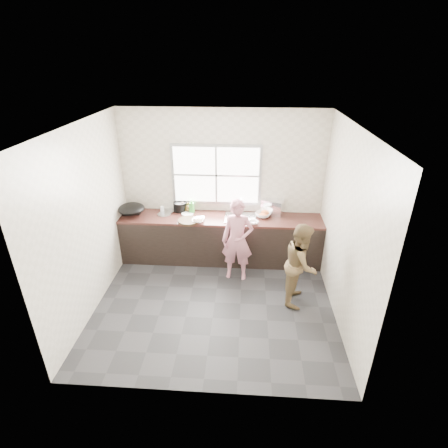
# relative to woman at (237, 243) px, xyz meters

# --- Properties ---
(floor) EXTENTS (3.60, 3.20, 0.01)m
(floor) POSITION_rel_woman_xyz_m (-0.32, -0.74, -0.67)
(floor) COLOR #28282B
(floor) RESTS_ON ground
(ceiling) EXTENTS (3.60, 3.20, 0.01)m
(ceiling) POSITION_rel_woman_xyz_m (-0.32, -0.74, 2.04)
(ceiling) COLOR silver
(ceiling) RESTS_ON wall_back
(wall_back) EXTENTS (3.60, 0.01, 2.70)m
(wall_back) POSITION_rel_woman_xyz_m (-0.32, 0.87, 0.68)
(wall_back) COLOR beige
(wall_back) RESTS_ON ground
(wall_left) EXTENTS (0.01, 3.20, 2.70)m
(wall_left) POSITION_rel_woman_xyz_m (-2.12, -0.74, 0.68)
(wall_left) COLOR beige
(wall_left) RESTS_ON ground
(wall_right) EXTENTS (0.01, 3.20, 2.70)m
(wall_right) POSITION_rel_woman_xyz_m (1.49, -0.74, 0.68)
(wall_right) COLOR beige
(wall_right) RESTS_ON ground
(wall_front) EXTENTS (3.60, 0.01, 2.70)m
(wall_front) POSITION_rel_woman_xyz_m (-0.32, -2.34, 0.68)
(wall_front) COLOR beige
(wall_front) RESTS_ON ground
(cabinet) EXTENTS (3.60, 0.62, 0.82)m
(cabinet) POSITION_rel_woman_xyz_m (-0.32, 0.55, -0.26)
(cabinet) COLOR black
(cabinet) RESTS_ON floor
(countertop) EXTENTS (3.60, 0.64, 0.04)m
(countertop) POSITION_rel_woman_xyz_m (-0.32, 0.55, 0.17)
(countertop) COLOR #3C1E18
(countertop) RESTS_ON cabinet
(sink) EXTENTS (0.55, 0.45, 0.02)m
(sink) POSITION_rel_woman_xyz_m (0.03, 0.55, 0.20)
(sink) COLOR silver
(sink) RESTS_ON countertop
(faucet) EXTENTS (0.02, 0.02, 0.30)m
(faucet) POSITION_rel_woman_xyz_m (0.03, 0.75, 0.34)
(faucet) COLOR silver
(faucet) RESTS_ON countertop
(window_frame) EXTENTS (1.60, 0.05, 1.10)m
(window_frame) POSITION_rel_woman_xyz_m (-0.42, 0.85, 0.88)
(window_frame) COLOR #9EA0A5
(window_frame) RESTS_ON wall_back
(window_glazing) EXTENTS (1.50, 0.01, 1.00)m
(window_glazing) POSITION_rel_woman_xyz_m (-0.42, 0.83, 0.88)
(window_glazing) COLOR white
(window_glazing) RESTS_ON window_frame
(woman) EXTENTS (0.51, 0.36, 1.33)m
(woman) POSITION_rel_woman_xyz_m (0.00, 0.00, 0.00)
(woman) COLOR #CB7A8C
(woman) RESTS_ON floor
(person_side) EXTENTS (0.63, 0.73, 1.31)m
(person_side) POSITION_rel_woman_xyz_m (0.98, -0.56, -0.01)
(person_side) COLOR brown
(person_side) RESTS_ON floor
(cutting_board) EXTENTS (0.46, 0.46, 0.04)m
(cutting_board) POSITION_rel_woman_xyz_m (-0.86, 0.34, 0.21)
(cutting_board) COLOR #2F2112
(cutting_board) RESTS_ON countertop
(cleaver) EXTENTS (0.21, 0.16, 0.01)m
(cleaver) POSITION_rel_woman_xyz_m (-0.69, 0.44, 0.24)
(cleaver) COLOR silver
(cleaver) RESTS_ON cutting_board
(bowl_mince) EXTENTS (0.21, 0.21, 0.05)m
(bowl_mince) POSITION_rel_woman_xyz_m (-0.70, 0.34, 0.22)
(bowl_mince) COLOR white
(bowl_mince) RESTS_ON countertop
(bowl_crabs) EXTENTS (0.26, 0.26, 0.07)m
(bowl_crabs) POSITION_rel_woman_xyz_m (0.43, 0.63, 0.23)
(bowl_crabs) COLOR silver
(bowl_crabs) RESTS_ON countertop
(bowl_held) EXTENTS (0.20, 0.20, 0.06)m
(bowl_held) POSITION_rel_woman_xyz_m (0.27, 0.34, 0.23)
(bowl_held) COLOR white
(bowl_held) RESTS_ON countertop
(black_pot) EXTENTS (0.28, 0.28, 0.17)m
(black_pot) POSITION_rel_woman_xyz_m (-1.09, 0.78, 0.28)
(black_pot) COLOR black
(black_pot) RESTS_ON countertop
(plate_food) EXTENTS (0.28, 0.28, 0.02)m
(plate_food) POSITION_rel_woman_xyz_m (-0.93, 0.65, 0.20)
(plate_food) COLOR white
(plate_food) RESTS_ON countertop
(bottle_green) EXTENTS (0.13, 0.13, 0.27)m
(bottle_green) POSITION_rel_woman_xyz_m (-0.86, 0.72, 0.33)
(bottle_green) COLOR #308A2D
(bottle_green) RESTS_ON countertop
(bottle_brown_tall) EXTENTS (0.10, 0.10, 0.17)m
(bottle_brown_tall) POSITION_rel_woman_xyz_m (-1.03, 0.75, 0.28)
(bottle_brown_tall) COLOR #452211
(bottle_brown_tall) RESTS_ON countertop
(bottle_brown_short) EXTENTS (0.15, 0.15, 0.16)m
(bottle_brown_short) POSITION_rel_woman_xyz_m (-0.94, 0.78, 0.28)
(bottle_brown_short) COLOR #453111
(bottle_brown_short) RESTS_ON countertop
(glass_jar) EXTENTS (0.08, 0.08, 0.10)m
(glass_jar) POSITION_rel_woman_xyz_m (-1.42, 0.74, 0.24)
(glass_jar) COLOR white
(glass_jar) RESTS_ON countertop
(burner) EXTENTS (0.36, 0.36, 0.05)m
(burner) POSITION_rel_woman_xyz_m (-1.97, 0.72, 0.22)
(burner) COLOR black
(burner) RESTS_ON countertop
(wok) EXTENTS (0.62, 0.62, 0.18)m
(wok) POSITION_rel_woman_xyz_m (-1.91, 0.50, 0.34)
(wok) COLOR black
(wok) RESTS_ON burner
(dish_rack) EXTENTS (0.44, 0.37, 0.28)m
(dish_rack) POSITION_rel_woman_xyz_m (0.61, 0.78, 0.33)
(dish_rack) COLOR silver
(dish_rack) RESTS_ON countertop
(pot_lid_left) EXTENTS (0.29, 0.29, 0.01)m
(pot_lid_left) POSITION_rel_woman_xyz_m (-1.35, 0.61, 0.20)
(pot_lid_left) COLOR #B1B2B8
(pot_lid_left) RESTS_ON countertop
(pot_lid_right) EXTENTS (0.29, 0.29, 0.01)m
(pot_lid_right) POSITION_rel_woman_xyz_m (-1.32, 0.75, 0.20)
(pot_lid_right) COLOR #A9AAB0
(pot_lid_right) RESTS_ON countertop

